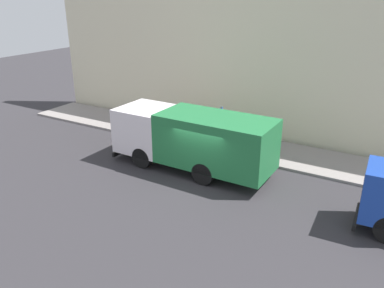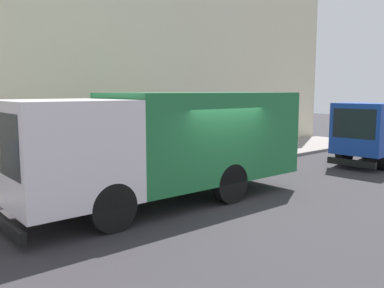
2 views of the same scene
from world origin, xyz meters
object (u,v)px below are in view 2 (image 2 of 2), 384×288
at_px(pedestrian_walking, 80,155).
at_px(street_sign_post, 122,134).
at_px(large_utility_truck, 165,140).
at_px(small_flatbed_truck, 374,136).
at_px(pedestrian_standing, 6,160).

height_order(pedestrian_walking, street_sign_post, street_sign_post).
distance_m(large_utility_truck, small_flatbed_truck, 9.73).
relative_size(small_flatbed_truck, street_sign_post, 2.05).
bearing_deg(pedestrian_walking, small_flatbed_truck, -88.54).
relative_size(pedestrian_walking, street_sign_post, 0.71).
xyz_separation_m(large_utility_truck, pedestrian_standing, (3.59, 2.94, -0.65)).
xyz_separation_m(small_flatbed_truck, pedestrian_standing, (4.57, 12.61, -0.16)).
bearing_deg(large_utility_truck, pedestrian_standing, 40.26).
xyz_separation_m(large_utility_truck, small_flatbed_truck, (-0.97, -9.67, -0.50)).
bearing_deg(pedestrian_standing, pedestrian_walking, -24.41).
height_order(pedestrian_standing, street_sign_post, street_sign_post).
distance_m(small_flatbed_truck, pedestrian_walking, 11.41).
bearing_deg(pedestrian_walking, large_utility_truck, -136.35).
height_order(small_flatbed_truck, pedestrian_walking, small_flatbed_truck).
relative_size(pedestrian_standing, street_sign_post, 0.68).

